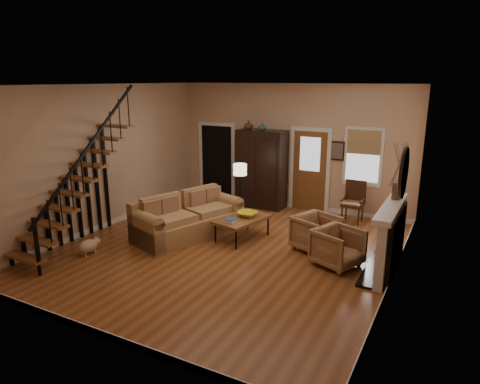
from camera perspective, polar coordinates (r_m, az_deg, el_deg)
The scene contains 15 objects.
room at distance 10.14m, azimuth 1.04°, elevation 4.04°, with size 7.00×7.33×3.30m.
staircase at distance 9.18m, azimuth -21.36°, elevation 2.47°, with size 0.94×2.80×3.20m, color brown, non-canonical shape.
fireplace at distance 8.13m, azimuth 19.65°, elevation -5.21°, with size 0.33×1.95×2.30m.
armoire at distance 11.57m, azimuth 2.88°, elevation 3.08°, with size 1.30×0.60×2.10m, color black, non-canonical shape.
vase_a at distance 11.46m, azimuth 1.14°, elevation 8.92°, with size 0.24×0.24×0.25m, color #4C2619.
vase_b at distance 11.28m, azimuth 2.97°, elevation 8.72°, with size 0.20×0.20×0.21m, color #334C60.
sofa at distance 9.54m, azimuth -6.91°, elevation -3.33°, with size 1.04×2.41×0.90m, color #AD814E, non-canonical shape.
coffee_table at distance 9.38m, azimuth 0.31°, elevation -4.87°, with size 0.73×1.26×0.48m, color brown, non-canonical shape.
bowl at distance 9.39m, azimuth 1.01°, elevation -2.95°, with size 0.43×0.43×0.11m, color yellow.
books at distance 9.10m, azimuth -1.24°, elevation -3.70°, with size 0.23×0.31×0.06m, color beige, non-canonical shape.
armchair_left at distance 8.24m, azimuth 12.91°, elevation -7.22°, with size 0.78×0.80×0.73m, color brown.
armchair_right at distance 8.88m, azimuth 10.15°, elevation -5.40°, with size 0.79×0.81×0.74m, color brown.
floor_lamp at distance 10.46m, azimuth 0.00°, elevation -0.08°, with size 0.33×0.33×1.43m, color black, non-canonical shape.
side_chair at distance 10.72m, azimuth 14.82°, elevation -1.34°, with size 0.54×0.54×1.02m, color #3B2012, non-canonical shape.
dog at distance 9.12m, azimuth -19.62°, elevation -6.93°, with size 0.26×0.44×0.32m, color beige, non-canonical shape.
Camera 1 is at (4.09, -7.12, 3.41)m, focal length 32.00 mm.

